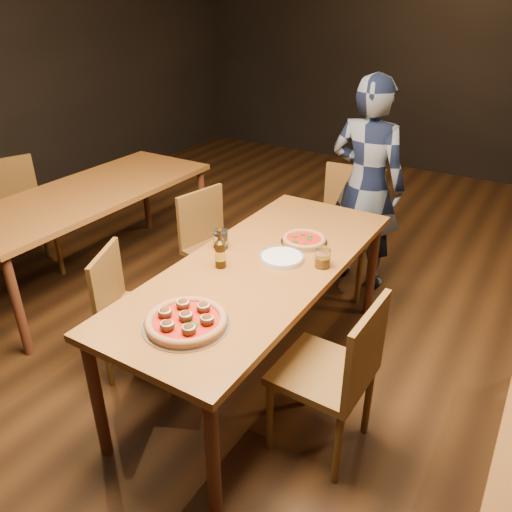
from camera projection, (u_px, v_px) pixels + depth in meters
The scene contains 16 objects.
ground at pixel (260, 370), 3.08m from camera, with size 9.00×9.00×0.00m, color black.
room_shell at pixel (262, 46), 2.22m from camera, with size 9.00×9.00×9.00m.
table_main at pixel (261, 275), 2.77m from camera, with size 0.80×2.00×0.75m.
table_left at pixel (89, 199), 3.78m from camera, with size 0.80×2.00×0.75m.
chair_main_nw at pixel (141, 312), 2.91m from camera, with size 0.39×0.39×0.84m, color brown, non-canonical shape.
chair_main_sw at pixel (220, 250), 3.56m from camera, with size 0.41×0.41×0.88m, color brown, non-canonical shape.
chair_main_e at pixel (323, 371), 2.39m from camera, with size 0.43×0.43×0.92m, color brown, non-canonical shape.
chair_end at pixel (343, 230), 3.76m from camera, with size 0.45×0.45×0.97m, color brown, non-canonical shape.
chair_nbr_left at pixel (20, 219), 3.95m from camera, with size 0.45×0.45×0.96m, color brown, non-canonical shape.
pizza_meatball at pixel (186, 320), 2.21m from camera, with size 0.39×0.39×0.07m.
pizza_margherita at pixel (304, 240), 2.96m from camera, with size 0.28×0.28×0.04m.
plate_stack at pixel (282, 258), 2.77m from camera, with size 0.25×0.25×0.02m, color white.
beer_bottle at pixel (220, 254), 2.67m from camera, with size 0.06×0.06×0.22m.
water_glass at pixel (221, 239), 2.88m from camera, with size 0.09×0.09×0.11m, color white.
amber_glass at pixel (323, 258), 2.68m from camera, with size 0.08×0.08×0.10m, color #8C5D0F.
diner at pixel (366, 185), 3.70m from camera, with size 0.58×0.38×1.60m, color black.
Camera 1 is at (1.23, -2.06, 2.06)m, focal length 35.00 mm.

